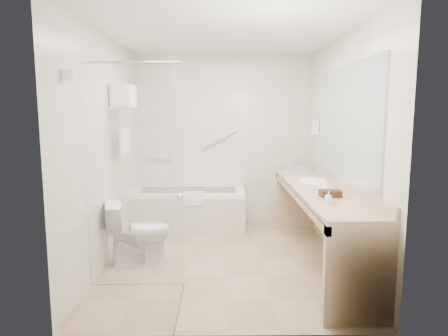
{
  "coord_description": "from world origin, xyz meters",
  "views": [
    {
      "loc": [
        -0.05,
        -4.38,
        1.66
      ],
      "look_at": [
        0.0,
        0.3,
        1.0
      ],
      "focal_mm": 32.0,
      "sensor_mm": 36.0,
      "label": 1
    }
  ],
  "objects_px": {
    "bathtub": "(189,209)",
    "amenity_basket": "(330,193)",
    "toilet": "(138,232)",
    "vanity_counter": "(318,206)",
    "water_bottle_left": "(298,171)"
  },
  "relations": [
    {
      "from": "bathtub",
      "to": "amenity_basket",
      "type": "bearing_deg",
      "value": -50.87
    },
    {
      "from": "bathtub",
      "to": "toilet",
      "type": "xyz_separation_m",
      "value": [
        -0.45,
        -1.36,
        0.07
      ]
    },
    {
      "from": "toilet",
      "to": "amenity_basket",
      "type": "bearing_deg",
      "value": -120.71
    },
    {
      "from": "vanity_counter",
      "to": "amenity_basket",
      "type": "xyz_separation_m",
      "value": [
        -0.01,
        -0.47,
        0.24
      ]
    },
    {
      "from": "bathtub",
      "to": "amenity_basket",
      "type": "relative_size",
      "value": 8.16
    },
    {
      "from": "bathtub",
      "to": "water_bottle_left",
      "type": "xyz_separation_m",
      "value": [
        1.42,
        -0.75,
        0.66
      ]
    },
    {
      "from": "bathtub",
      "to": "vanity_counter",
      "type": "relative_size",
      "value": 0.59
    },
    {
      "from": "toilet",
      "to": "water_bottle_left",
      "type": "xyz_separation_m",
      "value": [
        1.87,
        0.61,
        0.59
      ]
    },
    {
      "from": "vanity_counter",
      "to": "amenity_basket",
      "type": "height_order",
      "value": "vanity_counter"
    },
    {
      "from": "toilet",
      "to": "water_bottle_left",
      "type": "bearing_deg",
      "value": -88.23
    },
    {
      "from": "bathtub",
      "to": "water_bottle_left",
      "type": "distance_m",
      "value": 1.74
    },
    {
      "from": "toilet",
      "to": "amenity_basket",
      "type": "distance_m",
      "value": 2.1
    },
    {
      "from": "bathtub",
      "to": "vanity_counter",
      "type": "bearing_deg",
      "value": -42.35
    },
    {
      "from": "toilet",
      "to": "water_bottle_left",
      "type": "relative_size",
      "value": 3.78
    },
    {
      "from": "toilet",
      "to": "amenity_basket",
      "type": "relative_size",
      "value": 3.59
    }
  ]
}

